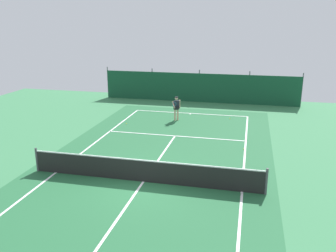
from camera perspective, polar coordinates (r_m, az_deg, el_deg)
name	(u,v)px	position (r m, az deg, el deg)	size (l,w,h in m)	color
ground_plane	(143,182)	(15.31, -3.95, -8.90)	(36.00, 36.00, 0.00)	#387A4C
court_surface	(143,182)	(15.31, -3.95, -8.89)	(11.02, 26.60, 0.01)	#236038
tennis_net	(143,171)	(15.10, -3.99, -7.15)	(10.12, 0.10, 1.10)	black
back_fence	(200,93)	(30.46, 5.09, 5.29)	(16.30, 0.98, 2.70)	#14472D
tennis_player	(176,107)	(24.15, 1.35, 3.10)	(0.56, 0.83, 1.64)	#D8AD8C
tennis_ball_near_player	(244,149)	(19.32, 12.06, -3.62)	(0.07, 0.07, 0.07)	#CCDB33
tennis_ball_midcourt	(126,123)	(23.69, -6.70, 0.40)	(0.07, 0.07, 0.07)	#CCDB33
tennis_ball_by_sideline	(230,118)	(25.13, 9.90, 1.20)	(0.07, 0.07, 0.07)	#CCDB33
parked_car	(191,85)	(33.17, 3.67, 6.55)	(2.33, 4.36, 1.68)	maroon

